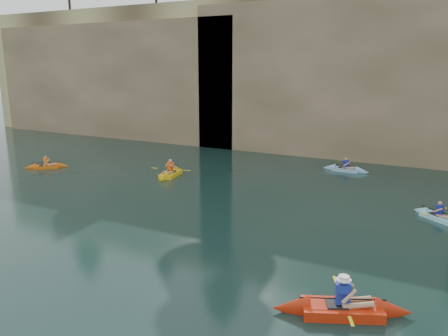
% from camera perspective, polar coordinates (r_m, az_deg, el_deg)
% --- Properties ---
extents(ground, '(160.00, 160.00, 0.00)m').
position_cam_1_polar(ground, '(13.76, -12.97, -15.59)').
color(ground, black).
rests_on(ground, ground).
extents(cliff, '(70.00, 16.00, 12.00)m').
position_cam_1_polar(cliff, '(39.86, 16.09, 12.02)').
color(cliff, tan).
rests_on(cliff, ground).
extents(cliff_slab_west, '(26.00, 2.40, 10.56)m').
position_cam_1_polar(cliff_slab_west, '(42.28, -14.46, 11.19)').
color(cliff_slab_west, '#A18061').
rests_on(cliff_slab_west, ground).
extents(cliff_slab_center, '(24.00, 2.40, 11.40)m').
position_cam_1_polar(cliff_slab_center, '(32.22, 16.89, 11.23)').
color(cliff_slab_center, '#A18061').
rests_on(cliff_slab_center, ground).
extents(sea_cave_west, '(4.50, 1.00, 4.00)m').
position_cam_1_polar(sea_cave_west, '(40.72, -12.68, 6.58)').
color(sea_cave_west, black).
rests_on(sea_cave_west, ground).
extents(sea_cave_center, '(3.50, 1.00, 3.20)m').
position_cam_1_polar(sea_cave_center, '(33.61, 6.09, 4.76)').
color(sea_cave_center, black).
rests_on(sea_cave_center, ground).
extents(main_kayaker, '(3.78, 2.35, 1.40)m').
position_cam_1_polar(main_kayaker, '(12.74, 15.13, -17.27)').
color(main_kayaker, red).
rests_on(main_kayaker, ground).
extents(kayaker_orange, '(2.45, 2.27, 1.03)m').
position_cam_1_polar(kayaker_orange, '(30.67, -22.17, 0.21)').
color(kayaker_orange, '#E45E0E').
rests_on(kayaker_orange, ground).
extents(kayaker_ltblue_near, '(2.48, 2.10, 1.04)m').
position_cam_1_polar(kayaker_ltblue_near, '(21.25, 26.21, -5.74)').
color(kayaker_ltblue_near, '#98E4FF').
rests_on(kayaker_ltblue_near, ground).
extents(kayaker_yellow, '(2.52, 3.26, 1.30)m').
position_cam_1_polar(kayaker_yellow, '(26.59, -6.98, -0.71)').
color(kayaker_yellow, yellow).
rests_on(kayaker_yellow, ground).
extents(kayaker_ltblue_mid, '(2.90, 2.18, 1.09)m').
position_cam_1_polar(kayaker_ltblue_mid, '(28.63, 15.59, -0.15)').
color(kayaker_ltblue_mid, '#86B6E0').
rests_on(kayaker_ltblue_mid, ground).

